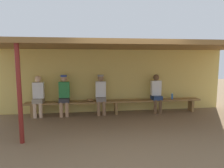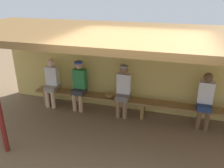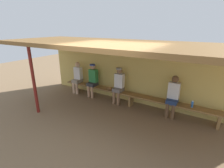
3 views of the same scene
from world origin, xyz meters
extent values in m
plane|color=brown|center=(0.00, 0.00, 0.00)|extent=(24.00, 24.00, 0.00)
cube|color=#D8BC60|center=(0.00, 2.00, 1.10)|extent=(8.00, 0.20, 2.20)
cube|color=brown|center=(0.00, 0.70, 2.26)|extent=(8.00, 2.80, 0.12)
cylinder|color=maroon|center=(-2.45, -0.55, 1.10)|extent=(0.10, 0.10, 2.20)
cube|color=olive|center=(0.00, 1.55, 0.43)|extent=(6.00, 0.36, 0.05)
cube|color=olive|center=(-2.75, 1.55, 0.21)|extent=(0.08, 0.29, 0.41)
cube|color=olive|center=(0.00, 1.55, 0.21)|extent=(0.08, 0.29, 0.41)
cube|color=olive|center=(2.75, 1.55, 0.21)|extent=(0.08, 0.29, 0.41)
cube|color=navy|center=(1.43, 1.53, 0.53)|extent=(0.32, 0.40, 0.14)
cylinder|color=brown|center=(1.34, 1.37, 0.24)|extent=(0.11, 0.11, 0.48)
cylinder|color=brown|center=(1.52, 1.37, 0.24)|extent=(0.11, 0.11, 0.48)
cube|color=white|center=(1.43, 1.61, 0.86)|extent=(0.34, 0.20, 0.52)
sphere|color=brown|center=(1.43, 1.61, 1.23)|extent=(0.21, 0.21, 0.21)
cube|color=gray|center=(-2.55, 1.53, 0.53)|extent=(0.32, 0.40, 0.14)
cylinder|color=beige|center=(-2.64, 1.37, 0.24)|extent=(0.11, 0.11, 0.48)
cylinder|color=beige|center=(-2.46, 1.37, 0.24)|extent=(0.11, 0.11, 0.48)
cube|color=white|center=(-2.55, 1.61, 0.86)|extent=(0.34, 0.20, 0.52)
sphere|color=beige|center=(-2.55, 1.61, 1.23)|extent=(0.21, 0.21, 0.21)
cube|color=#333338|center=(-1.73, 1.53, 0.53)|extent=(0.32, 0.40, 0.14)
cylinder|color=tan|center=(-1.82, 1.37, 0.24)|extent=(0.11, 0.11, 0.48)
cylinder|color=tan|center=(-1.64, 1.37, 0.24)|extent=(0.11, 0.11, 0.48)
cube|color=#2D8442|center=(-1.73, 1.61, 0.86)|extent=(0.34, 0.20, 0.52)
sphere|color=tan|center=(-1.73, 1.61, 1.23)|extent=(0.21, 0.21, 0.21)
cylinder|color=#2D47A5|center=(-1.73, 1.57, 1.32)|extent=(0.21, 0.21, 0.05)
cube|color=slate|center=(-0.52, 1.53, 0.53)|extent=(0.32, 0.40, 0.14)
cylinder|color=#8C6647|center=(-0.61, 1.37, 0.24)|extent=(0.11, 0.11, 0.48)
cylinder|color=#8C6647|center=(-0.43, 1.37, 0.24)|extent=(0.11, 0.11, 0.48)
cube|color=white|center=(-0.52, 1.61, 0.86)|extent=(0.34, 0.20, 0.52)
sphere|color=#8C6647|center=(-0.52, 1.61, 1.23)|extent=(0.21, 0.21, 0.21)
cylinder|color=gray|center=(-0.52, 1.57, 1.32)|extent=(0.21, 0.21, 0.05)
cylinder|color=blue|center=(2.01, 1.54, 0.56)|extent=(0.06, 0.06, 0.19)
cylinder|color=white|center=(2.01, 1.54, 0.66)|extent=(0.04, 0.04, 0.02)
ellipsoid|color=olive|center=(-0.89, 1.51, 0.51)|extent=(0.27, 0.22, 0.09)
camera|label=1|loc=(-1.00, -5.00, 1.87)|focal=31.62mm
camera|label=2|loc=(0.69, -3.66, 3.08)|focal=36.95mm
camera|label=3|loc=(2.35, -3.59, 2.74)|focal=27.03mm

